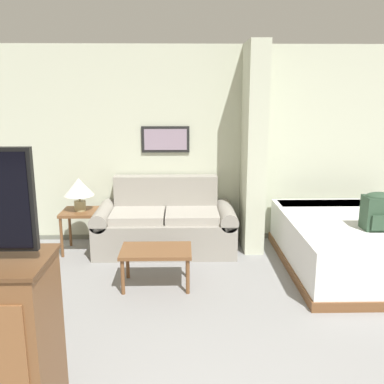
{
  "coord_description": "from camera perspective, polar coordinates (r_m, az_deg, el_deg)",
  "views": [
    {
      "loc": [
        -0.08,
        -1.59,
        2.0
      ],
      "look_at": [
        0.01,
        2.46,
        1.05
      ],
      "focal_mm": 40.0,
      "sensor_mm": 36.0,
      "label": 1
    }
  ],
  "objects": [
    {
      "name": "couch",
      "position": [
        5.55,
        -3.56,
        -4.4
      ],
      "size": [
        1.79,
        0.84,
        0.92
      ],
      "color": "gray",
      "rests_on": "ground_plane"
    },
    {
      "name": "table_lamp",
      "position": [
        5.52,
        -14.84,
        0.47
      ],
      "size": [
        0.37,
        0.37,
        0.42
      ],
      "color": "tan",
      "rests_on": "side_table"
    },
    {
      "name": "wall_partition_pillar",
      "position": [
        5.49,
        8.18,
        5.73
      ],
      "size": [
        0.24,
        0.66,
        2.6
      ],
      "color": "beige",
      "rests_on": "ground_plane"
    },
    {
      "name": "wall_back",
      "position": [
        5.81,
        -0.47,
        6.2
      ],
      "size": [
        6.78,
        0.16,
        2.6
      ],
      "color": "beige",
      "rests_on": "ground_plane"
    },
    {
      "name": "coffee_table",
      "position": [
        4.52,
        -4.81,
        -8.19
      ],
      "size": [
        0.74,
        0.47,
        0.41
      ],
      "color": "brown",
      "rests_on": "ground_plane"
    },
    {
      "name": "backpack",
      "position": [
        4.92,
        23.63,
        -2.26
      ],
      "size": [
        0.31,
        0.25,
        0.4
      ],
      "color": "#2D4733",
      "rests_on": "bed"
    },
    {
      "name": "bed",
      "position": [
        5.33,
        21.15,
        -6.42
      ],
      "size": [
        1.65,
        2.06,
        0.58
      ],
      "color": "brown",
      "rests_on": "ground_plane"
    },
    {
      "name": "side_table",
      "position": [
        5.61,
        -14.61,
        -3.27
      ],
      "size": [
        0.46,
        0.46,
        0.54
      ],
      "color": "brown",
      "rests_on": "ground_plane"
    }
  ]
}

